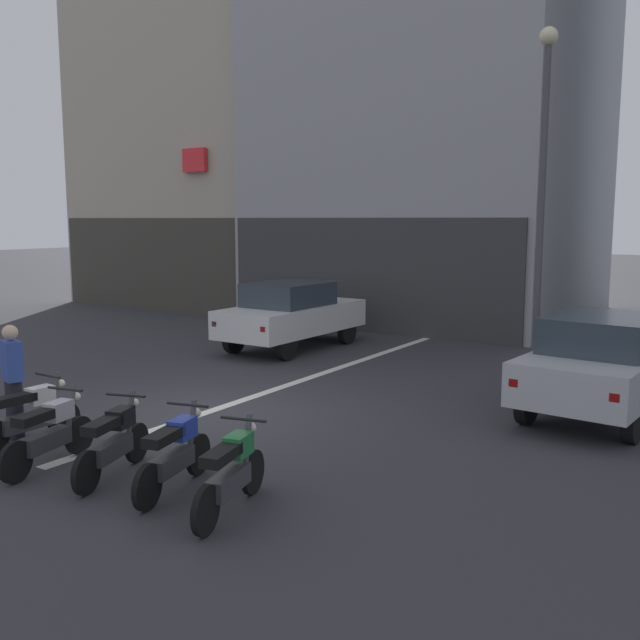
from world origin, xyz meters
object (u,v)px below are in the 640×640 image
(car_white_crossing_near, at_px, (291,313))
(car_silver_parked_kerbside, at_px, (604,361))
(person_by_motorcycles, at_px, (13,381))
(motorcycle_white_row_leftmost, at_px, (29,415))
(motorcycle_silver_row_left_mid, at_px, (49,433))
(motorcycle_black_row_centre, at_px, (113,441))
(motorcycle_green_row_rightmost, at_px, (231,472))
(street_lamp, at_px, (543,168))
(car_grey_down_street, at_px, (516,299))
(motorcycle_blue_row_right_mid, at_px, (175,453))

(car_white_crossing_near, bearing_deg, car_silver_parked_kerbside, -15.32)
(car_silver_parked_kerbside, bearing_deg, person_by_motorcycles, -139.18)
(car_white_crossing_near, relative_size, motorcycle_white_row_leftmost, 2.47)
(motorcycle_silver_row_left_mid, distance_m, motorcycle_black_row_centre, 0.98)
(motorcycle_white_row_leftmost, height_order, motorcycle_green_row_rightmost, same)
(car_white_crossing_near, relative_size, motorcycle_silver_row_left_mid, 2.51)
(car_white_crossing_near, xyz_separation_m, street_lamp, (5.83, 0.44, 3.28))
(motorcycle_white_row_leftmost, distance_m, motorcycle_black_row_centre, 1.92)
(motorcycle_black_row_centre, bearing_deg, car_white_crossing_near, 110.99)
(motorcycle_black_row_centre, height_order, motorcycle_green_row_rightmost, same)
(car_white_crossing_near, height_order, person_by_motorcycles, person_by_motorcycles)
(street_lamp, xyz_separation_m, motorcycle_green_row_rightmost, (-0.72, -8.81, -3.71))
(car_white_crossing_near, height_order, motorcycle_green_row_rightmost, car_white_crossing_near)
(motorcycle_silver_row_left_mid, height_order, person_by_motorcycles, person_by_motorcycles)
(motorcycle_silver_row_left_mid, distance_m, person_by_motorcycles, 1.59)
(motorcycle_black_row_centre, bearing_deg, motorcycle_green_row_rightmost, -1.18)
(car_grey_down_street, bearing_deg, motorcycle_silver_row_left_mid, -95.76)
(car_silver_parked_kerbside, bearing_deg, motorcycle_blue_row_right_mid, -119.76)
(car_white_crossing_near, relative_size, car_silver_parked_kerbside, 0.98)
(car_grey_down_street, distance_m, motorcycle_black_row_centre, 14.24)
(motorcycle_white_row_leftmost, xyz_separation_m, motorcycle_silver_row_left_mid, (0.95, -0.38, 0.00))
(car_silver_parked_kerbside, relative_size, person_by_motorcycles, 2.53)
(car_white_crossing_near, height_order, motorcycle_black_row_centre, car_white_crossing_near)
(car_silver_parked_kerbside, relative_size, motorcycle_silver_row_left_mid, 2.57)
(motorcycle_white_row_leftmost, distance_m, motorcycle_green_row_rightmost, 3.83)
(car_silver_parked_kerbside, height_order, motorcycle_green_row_rightmost, car_silver_parked_kerbside)
(car_grey_down_street, xyz_separation_m, motorcycle_white_row_leftmost, (-2.41, -14.06, -0.43))
(motorcycle_black_row_centre, height_order, person_by_motorcycles, person_by_motorcycles)
(motorcycle_silver_row_left_mid, relative_size, person_by_motorcycles, 0.99)
(car_white_crossing_near, xyz_separation_m, person_by_motorcycles, (0.78, -8.06, -0.03))
(motorcycle_black_row_centre, distance_m, motorcycle_green_row_rightmost, 1.92)
(motorcycle_white_row_leftmost, bearing_deg, car_white_crossing_near, 98.96)
(car_silver_parked_kerbside, height_order, motorcycle_white_row_leftmost, car_silver_parked_kerbside)
(motorcycle_white_row_leftmost, xyz_separation_m, motorcycle_black_row_centre, (1.91, -0.16, 0.00))
(car_silver_parked_kerbside, distance_m, car_grey_down_street, 8.93)
(car_white_crossing_near, xyz_separation_m, motorcycle_white_row_leftmost, (1.29, -8.17, -0.43))
(car_white_crossing_near, height_order, motorcycle_silver_row_left_mid, car_white_crossing_near)
(car_white_crossing_near, bearing_deg, motorcycle_blue_row_right_mid, -63.27)
(car_grey_down_street, height_order, street_lamp, street_lamp)
(car_silver_parked_kerbside, distance_m, motorcycle_white_row_leftmost, 8.82)
(motorcycle_white_row_leftmost, xyz_separation_m, motorcycle_blue_row_right_mid, (2.87, -0.08, 0.00))
(motorcycle_black_row_centre, bearing_deg, car_grey_down_street, 87.98)
(motorcycle_blue_row_right_mid, distance_m, person_by_motorcycles, 3.40)
(car_white_crossing_near, relative_size, motorcycle_blue_row_right_mid, 2.52)
(car_grey_down_street, xyz_separation_m, motorcycle_black_row_centre, (-0.50, -14.23, -0.43))
(car_silver_parked_kerbside, relative_size, motorcycle_white_row_leftmost, 2.53)
(person_by_motorcycles, bearing_deg, car_grey_down_street, 78.19)
(car_grey_down_street, bearing_deg, street_lamp, -68.63)
(motorcycle_black_row_centre, xyz_separation_m, person_by_motorcycles, (-2.42, 0.28, 0.40))
(car_white_crossing_near, relative_size, motorcycle_black_row_centre, 2.57)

